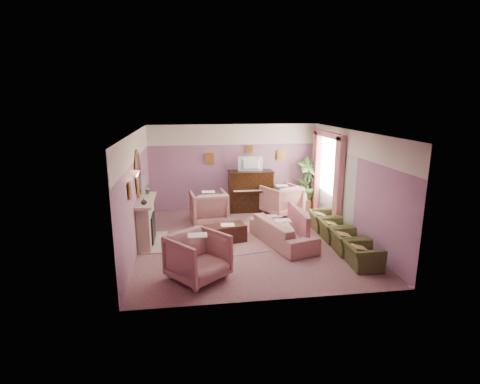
{
  "coord_description": "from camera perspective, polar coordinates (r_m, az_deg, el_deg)",
  "views": [
    {
      "loc": [
        -1.49,
        -9.01,
        3.54
      ],
      "look_at": [
        -0.17,
        0.4,
        1.21
      ],
      "focal_mm": 28.0,
      "sensor_mm": 36.0,
      "label": 1
    }
  ],
  "objects": [
    {
      "name": "mirror_glass",
      "position": [
        9.44,
        -15.08,
        2.7
      ],
      "size": [
        0.01,
        0.6,
        1.06
      ],
      "primitive_type": "ellipsoid",
      "color": "silver",
      "rests_on": "wall_left"
    },
    {
      "name": "sofa",
      "position": [
        9.52,
        6.49,
        -5.35
      ],
      "size": [
        0.71,
        2.13,
        0.86
      ],
      "primitive_type": "imported",
      "color": "#AC7870",
      "rests_on": "floor"
    },
    {
      "name": "print_left_wall",
      "position": [
        8.11,
        -16.44,
        0.26
      ],
      "size": [
        0.03,
        0.28,
        0.36
      ],
      "primitive_type": "cube",
      "color": "#B28532",
      "rests_on": "wall_left"
    },
    {
      "name": "print_back_mid",
      "position": [
        12.23,
        1.43,
        6.56
      ],
      "size": [
        0.22,
        0.03,
        0.26
      ],
      "primitive_type": "cube",
      "color": "#B28532",
      "rests_on": "wall_back"
    },
    {
      "name": "wall_left",
      "position": [
        9.34,
        -15.53,
        0.05
      ],
      "size": [
        0.02,
        6.0,
        2.8
      ],
      "primitive_type": "cube",
      "color": "#745170",
      "rests_on": "floor"
    },
    {
      "name": "piano",
      "position": [
        12.2,
        1.61,
        0.09
      ],
      "size": [
        1.4,
        0.6,
        1.3
      ],
      "primitive_type": "cube",
      "color": "black",
      "rests_on": "floor"
    },
    {
      "name": "picture_rail_band",
      "position": [
        12.14,
        -0.93,
        8.76
      ],
      "size": [
        5.5,
        0.01,
        0.65
      ],
      "primitive_type": "cube",
      "color": "beige",
      "rests_on": "wall_back"
    },
    {
      "name": "floral_armchair_front",
      "position": [
        7.66,
        -6.41,
        -9.45
      ],
      "size": [
        1.01,
        1.01,
        1.06
      ],
      "primitive_type": "imported",
      "color": "#AC7870",
      "rests_on": "floor"
    },
    {
      "name": "print_back_left",
      "position": [
        12.12,
        -4.67,
        5.12
      ],
      "size": [
        0.3,
        0.03,
        0.38
      ],
      "primitive_type": "cube",
      "color": "#B28532",
      "rests_on": "wall_back"
    },
    {
      "name": "wall_front",
      "position": [
        6.55,
        5.63,
        -5.34
      ],
      "size": [
        5.5,
        0.02,
        2.8
      ],
      "primitive_type": "cube",
      "color": "#745170",
      "rests_on": "floor"
    },
    {
      "name": "olive_chair_a",
      "position": [
        8.6,
        18.28,
        -8.73
      ],
      "size": [
        0.56,
        0.8,
        0.69
      ],
      "primitive_type": "imported",
      "color": "#454A21",
      "rests_on": "floor"
    },
    {
      "name": "floral_armchair_right",
      "position": [
        11.9,
        6.32,
        -0.95
      ],
      "size": [
        1.01,
        1.01,
        1.06
      ],
      "primitive_type": "imported",
      "color": "#AC7870",
      "rests_on": "floor"
    },
    {
      "name": "mantel_vase",
      "position": [
        9.07,
        -14.44,
        -1.4
      ],
      "size": [
        0.16,
        0.16,
        0.16
      ],
      "primitive_type": "imported",
      "color": "beige",
      "rests_on": "mantel_shelf"
    },
    {
      "name": "olive_chair_c",
      "position": [
        10.0,
        14.18,
        -5.27
      ],
      "size": [
        0.56,
        0.8,
        0.69
      ],
      "primitive_type": "imported",
      "color": "#454A21",
      "rests_on": "floor"
    },
    {
      "name": "palm_plant",
      "position": [
        12.42,
        10.24,
        2.05
      ],
      "size": [
        0.76,
        0.76,
        1.44
      ],
      "primitive_type": "imported",
      "color": "#345D2A",
      "rests_on": "palm_pot"
    },
    {
      "name": "curtain_left",
      "position": [
        10.71,
        14.76,
        1.27
      ],
      "size": [
        0.16,
        0.34,
        2.6
      ],
      "primitive_type": "cube",
      "color": "#AD5E65",
      "rests_on": "floor"
    },
    {
      "name": "curtain_right",
      "position": [
        12.4,
        11.52,
        3.11
      ],
      "size": [
        0.16,
        0.34,
        2.6
      ],
      "primitive_type": "cube",
      "color": "#AD5E65",
      "rests_on": "floor"
    },
    {
      "name": "floral_armchair_left",
      "position": [
        11.07,
        -4.81,
        -2.04
      ],
      "size": [
        1.01,
        1.01,
        1.06
      ],
      "primitive_type": "imported",
      "color": "#AC7870",
      "rests_on": "floor"
    },
    {
      "name": "area_rug",
      "position": [
        9.68,
        -1.6,
        -7.61
      ],
      "size": [
        2.79,
        2.24,
        0.01
      ],
      "primitive_type": "cube",
      "rotation": [
        0.0,
        0.0,
        0.19
      ],
      "color": "#966160",
      "rests_on": "floor"
    },
    {
      "name": "palm_pot",
      "position": [
        12.63,
        10.07,
        -1.9
      ],
      "size": [
        0.34,
        0.34,
        0.34
      ],
      "primitive_type": "cylinder",
      "color": "brown",
      "rests_on": "floor"
    },
    {
      "name": "sconce_shade",
      "position": [
        8.38,
        -15.62,
        2.56
      ],
      "size": [
        0.2,
        0.2,
        0.16
      ],
      "primitive_type": "cone",
      "color": "#FF9C75",
      "rests_on": "wall_left"
    },
    {
      "name": "wall_right",
      "position": [
        10.18,
        16.81,
        1.07
      ],
      "size": [
        0.02,
        6.0,
        2.8
      ],
      "primitive_type": "cube",
      "color": "#745170",
      "rests_on": "floor"
    },
    {
      "name": "piano_top",
      "position": [
        12.06,
        1.63,
        3.14
      ],
      "size": [
        1.45,
        0.65,
        0.04
      ],
      "primitive_type": "cube",
      "color": "black",
      "rests_on": "piano"
    },
    {
      "name": "ceiling",
      "position": [
        9.16,
        1.4,
        9.16
      ],
      "size": [
        5.5,
        6.0,
        0.01
      ],
      "primitive_type": "cube",
      "color": "white",
      "rests_on": "wall_back"
    },
    {
      "name": "floor",
      "position": [
        9.79,
        1.31,
        -7.4
      ],
      "size": [
        5.5,
        6.0,
        0.01
      ],
      "primitive_type": "cube",
      "color": "#7E5456",
      "rests_on": "ground"
    },
    {
      "name": "stripe_panel",
      "position": [
        11.41,
        13.94,
        0.91
      ],
      "size": [
        0.01,
        3.0,
        2.15
      ],
      "primitive_type": "cube",
      "color": "#B0B8A5",
      "rests_on": "wall_right"
    },
    {
      "name": "side_table",
      "position": [
        12.63,
        9.39,
        -1.02
      ],
      "size": [
        0.52,
        0.52,
        0.7
      ],
      "primitive_type": "cylinder",
      "color": "white",
      "rests_on": "floor"
    },
    {
      "name": "print_back_right",
      "position": [
        12.47,
        6.22,
        5.6
      ],
      "size": [
        0.26,
        0.03,
        0.34
      ],
      "primitive_type": "cube",
      "color": "#B28532",
      "rests_on": "wall_back"
    },
    {
      "name": "television",
      "position": [
        11.97,
        1.68,
        4.46
      ],
      "size": [
        0.8,
        0.12,
        0.48
      ],
      "primitive_type": "imported",
      "color": "black",
      "rests_on": "piano"
    },
    {
      "name": "wall_back",
      "position": [
        12.29,
        -0.92,
        3.76
      ],
      "size": [
        5.5,
        0.02,
        2.8
      ],
      "primitive_type": "cube",
      "color": "#745170",
      "rests_on": "floor"
    },
    {
      "name": "fire_ember",
      "position": [
        9.83,
        -13.2,
        -6.31
      ],
      "size": [
        0.06,
        0.54,
        0.1
      ],
      "primitive_type": "cube",
      "color": "orange",
      "rests_on": "floor"
    },
    {
      "name": "sofa_throw",
      "position": [
        9.57,
        8.84,
        -4.26
      ],
      "size": [
        0.11,
        1.62,
        0.59
      ],
      "primitive_type": "cube",
      "color": "#AD5E65",
      "rests_on": "sofa"
    },
    {
      "name": "piano_keys",
      "position": [
        11.84,
        1.9,
        0.21
      ],
      "size": [
        1.2,
        0.08,
        0.02
      ],
      "primitive_type": "cube",
      "color": "white",
      "rests_on": "piano"
    },
    {
      "name": "hearth",
      "position": [
        9.9,
        -12.79,
        -7.44
      ],
      "size": [
        0.55,
        1.5,
        0.02
      ],
      "primitive_type": "cube",
      "color": "tan",
      "rests_on": "floor"
    },
    {
      "name": "mirror_frame",
      "position": [
        9.45,
        -15.23,
        2.7
      ],
      "size": [
        0.04,
        0.72,
        1.2
      ],
      "primitive_type": "ellipsoid",
      "color": "#B28532",
      "rests_on": "wall_left"
    },
    {
      "name": "pelmet",
      "position": [
        11.37,
        13.37,
        8.49
      ],
      "size": [
        0.16,
        2.2,
        0.16
      ],
      "primitive_type": "cube",
      "color": "#AD5E65",
      "rests_on": "wall_right"
    },
    {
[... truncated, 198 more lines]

